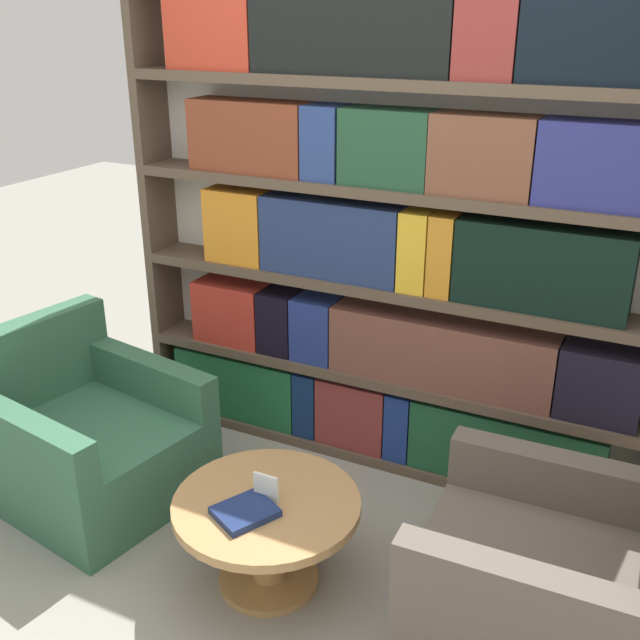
% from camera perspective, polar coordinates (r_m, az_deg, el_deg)
% --- Properties ---
extents(ground_plane, '(14.00, 14.00, 0.00)m').
position_cam_1_polar(ground_plane, '(3.24, -4.25, -20.67)').
color(ground_plane, gray).
extents(bookshelf, '(2.72, 0.30, 2.40)m').
position_cam_1_polar(bookshelf, '(3.62, 5.49, 5.95)').
color(bookshelf, silver).
rests_on(bookshelf, ground_plane).
extents(armchair_left, '(1.07, 0.97, 0.82)m').
position_cam_1_polar(armchair_left, '(3.86, -17.42, -8.71)').
color(armchair_left, '#336047').
rests_on(armchair_left, ground_plane).
extents(armchair_right, '(0.96, 0.85, 0.82)m').
position_cam_1_polar(armchair_right, '(3.01, 17.81, -18.83)').
color(armchair_right, brown).
rests_on(armchair_right, ground_plane).
extents(coffee_table, '(0.76, 0.76, 0.41)m').
position_cam_1_polar(coffee_table, '(3.14, -4.04, -15.24)').
color(coffee_table, '#AD7F4C').
rests_on(coffee_table, ground_plane).
extents(table_sign, '(0.11, 0.06, 0.12)m').
position_cam_1_polar(table_sign, '(3.04, -4.12, -12.81)').
color(table_sign, black).
rests_on(table_sign, coffee_table).
extents(stray_book, '(0.27, 0.28, 0.03)m').
position_cam_1_polar(stray_book, '(3.00, -5.73, -14.34)').
color(stray_book, navy).
rests_on(stray_book, coffee_table).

